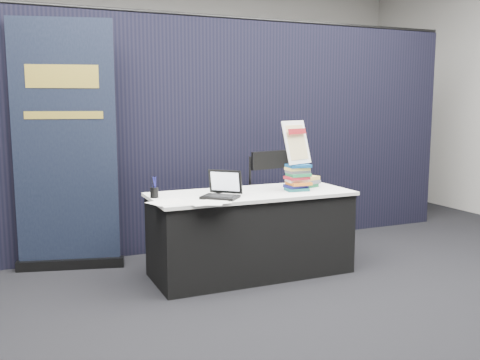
% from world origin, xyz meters
% --- Properties ---
extents(floor, '(8.00, 8.00, 0.00)m').
position_xyz_m(floor, '(0.00, 0.00, 0.00)').
color(floor, black).
rests_on(floor, ground).
extents(wall_back, '(8.00, 0.02, 3.50)m').
position_xyz_m(wall_back, '(0.00, 4.00, 1.75)').
color(wall_back, '#A29F99').
rests_on(wall_back, floor).
extents(drape_partition, '(6.00, 0.08, 2.40)m').
position_xyz_m(drape_partition, '(0.00, 1.60, 1.20)').
color(drape_partition, black).
rests_on(drape_partition, floor).
extents(display_table, '(1.80, 0.75, 0.75)m').
position_xyz_m(display_table, '(0.00, 0.55, 0.38)').
color(display_table, black).
rests_on(display_table, floor).
extents(laptop, '(0.36, 0.40, 0.23)m').
position_xyz_m(laptop, '(-0.36, 0.42, 0.80)').
color(laptop, black).
rests_on(laptop, display_table).
extents(mouse, '(0.09, 0.12, 0.03)m').
position_xyz_m(mouse, '(-0.27, 0.65, 0.77)').
color(mouse, black).
rests_on(mouse, display_table).
extents(brochure_left, '(0.35, 0.30, 0.00)m').
position_xyz_m(brochure_left, '(-0.81, 0.38, 0.75)').
color(brochure_left, white).
rests_on(brochure_left, display_table).
extents(brochure_mid, '(0.40, 0.36, 0.00)m').
position_xyz_m(brochure_mid, '(-0.57, 0.25, 0.75)').
color(brochure_mid, white).
rests_on(brochure_mid, display_table).
extents(brochure_right, '(0.33, 0.24, 0.00)m').
position_xyz_m(brochure_right, '(-0.52, 0.24, 0.75)').
color(brochure_right, white).
rests_on(brochure_right, display_table).
extents(pen_cup, '(0.09, 0.09, 0.09)m').
position_xyz_m(pen_cup, '(-0.86, 0.62, 0.79)').
color(pen_cup, black).
rests_on(pen_cup, display_table).
extents(book_stack_tall, '(0.20, 0.16, 0.24)m').
position_xyz_m(book_stack_tall, '(0.43, 0.46, 0.87)').
color(book_stack_tall, '#175659').
rests_on(book_stack_tall, display_table).
extents(book_stack_short, '(0.27, 0.24, 0.10)m').
position_xyz_m(book_stack_short, '(0.60, 0.63, 0.80)').
color(book_stack_short, '#1D6D3E').
rests_on(book_stack_short, display_table).
extents(info_sign, '(0.32, 0.21, 0.41)m').
position_xyz_m(info_sign, '(0.43, 0.49, 1.18)').
color(info_sign, black).
rests_on(info_sign, book_stack_tall).
extents(pullup_banner, '(0.96, 0.34, 2.29)m').
position_xyz_m(pullup_banner, '(-1.48, 1.37, 1.01)').
color(pullup_banner, black).
rests_on(pullup_banner, floor).
extents(stacking_chair, '(0.55, 0.56, 1.06)m').
position_xyz_m(stacking_chair, '(0.47, 0.92, 0.59)').
color(stacking_chair, black).
rests_on(stacking_chair, floor).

